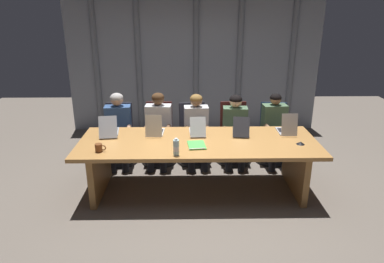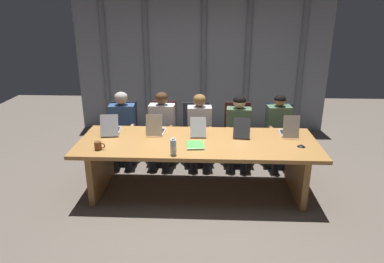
# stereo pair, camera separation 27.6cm
# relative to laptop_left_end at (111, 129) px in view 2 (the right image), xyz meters

# --- Properties ---
(ground_plane) EXTENTS (10.70, 10.70, 0.00)m
(ground_plane) POSITION_rel_laptop_left_end_xyz_m (1.25, -0.29, -0.81)
(ground_plane) COLOR #6B6056
(conference_table) EXTENTS (3.21, 1.17, 0.75)m
(conference_table) POSITION_rel_laptop_left_end_xyz_m (1.25, -0.29, -0.22)
(conference_table) COLOR #B77F42
(conference_table) RESTS_ON ground_plane
(curtain_backdrop) EXTENTS (5.00, 0.17, 2.85)m
(curtain_backdrop) POSITION_rel_laptop_left_end_xyz_m (1.25, 2.38, 0.62)
(curtain_backdrop) COLOR gray
(curtain_backdrop) RESTS_ON ground_plane
(laptop_left_end) EXTENTS (0.30, 0.48, 0.30)m
(laptop_left_end) POSITION_rel_laptop_left_end_xyz_m (0.00, 0.00, 0.00)
(laptop_left_end) COLOR #A8ADB7
(laptop_left_end) RESTS_ON conference_table
(laptop_left_mid) EXTENTS (0.25, 0.40, 0.32)m
(laptop_left_mid) POSITION_rel_laptop_left_end_xyz_m (0.65, -0.02, 0.00)
(laptop_left_mid) COLOR beige
(laptop_left_mid) RESTS_ON conference_table
(laptop_center) EXTENTS (0.23, 0.43, 0.28)m
(laptop_center) POSITION_rel_laptop_left_end_xyz_m (1.25, 0.01, -0.00)
(laptop_center) COLOR #BCBCC1
(laptop_center) RESTS_ON conference_table
(laptop_right_mid) EXTENTS (0.28, 0.46, 0.28)m
(laptop_right_mid) POSITION_rel_laptop_left_end_xyz_m (1.86, 0.00, -0.00)
(laptop_right_mid) COLOR #2D2D33
(laptop_right_mid) RESTS_ON conference_table
(laptop_right_end) EXTENTS (0.23, 0.40, 0.33)m
(laptop_right_end) POSITION_rel_laptop_left_end_xyz_m (2.51, -0.01, 0.00)
(laptop_right_end) COLOR #BCBCC1
(laptop_right_end) RESTS_ON conference_table
(office_chair_left_end) EXTENTS (0.60, 0.60, 0.95)m
(office_chair_left_end) POSITION_rel_laptop_left_end_xyz_m (-0.02, 0.77, -0.46)
(office_chair_left_end) COLOR #2D2D38
(office_chair_left_end) RESTS_ON ground_plane
(office_chair_left_mid) EXTENTS (0.60, 0.60, 0.97)m
(office_chair_left_mid) POSITION_rel_laptop_left_end_xyz_m (0.64, 0.77, -0.45)
(office_chair_left_mid) COLOR #511E19
(office_chair_left_mid) RESTS_ON ground_plane
(office_chair_center) EXTENTS (0.60, 0.61, 0.95)m
(office_chair_center) POSITION_rel_laptop_left_end_xyz_m (1.21, 0.77, -0.46)
(office_chair_center) COLOR #2D2D38
(office_chair_center) RESTS_ON ground_plane
(office_chair_right_mid) EXTENTS (0.60, 0.60, 0.96)m
(office_chair_right_mid) POSITION_rel_laptop_left_end_xyz_m (1.88, 0.77, -0.45)
(office_chair_right_mid) COLOR #511E19
(office_chair_right_mid) RESTS_ON ground_plane
(office_chair_right_end) EXTENTS (0.60, 0.60, 0.95)m
(office_chair_right_end) POSITION_rel_laptop_left_end_xyz_m (2.54, 0.77, -0.46)
(office_chair_right_end) COLOR navy
(office_chair_right_end) RESTS_ON ground_plane
(person_left_end) EXTENTS (0.45, 0.57, 1.18)m
(person_left_end) POSITION_rel_laptop_left_end_xyz_m (0.00, 0.62, -0.13)
(person_left_end) COLOR #335184
(person_left_end) RESTS_ON ground_plane
(person_left_mid) EXTENTS (0.44, 0.56, 1.18)m
(person_left_mid) POSITION_rel_laptop_left_end_xyz_m (0.64, 0.62, -0.14)
(person_left_mid) COLOR silver
(person_left_mid) RESTS_ON ground_plane
(person_center) EXTENTS (0.41, 0.56, 1.16)m
(person_center) POSITION_rel_laptop_left_end_xyz_m (1.26, 0.61, -0.15)
(person_center) COLOR silver
(person_center) RESTS_ON ground_plane
(person_right_mid) EXTENTS (0.42, 0.56, 1.14)m
(person_right_mid) POSITION_rel_laptop_left_end_xyz_m (1.87, 0.61, -0.16)
(person_right_mid) COLOR #4C6B4C
(person_right_mid) RESTS_ON ground_plane
(person_right_end) EXTENTS (0.42, 0.57, 1.16)m
(person_right_end) POSITION_rel_laptop_left_end_xyz_m (2.52, 0.61, -0.16)
(person_right_end) COLOR #4C6B4C
(person_right_end) RESTS_ON ground_plane
(water_bottle_primary) EXTENTS (0.08, 0.08, 0.22)m
(water_bottle_primary) POSITION_rel_laptop_left_end_xyz_m (0.97, -0.76, 0.04)
(water_bottle_primary) COLOR silver
(water_bottle_primary) RESTS_ON conference_table
(coffee_mug_near) EXTENTS (0.14, 0.09, 0.10)m
(coffee_mug_near) POSITION_rel_laptop_left_end_xyz_m (-0.00, -0.63, -0.01)
(coffee_mug_near) COLOR brown
(coffee_mug_near) RESTS_ON conference_table
(conference_mic_left_side) EXTENTS (0.11, 0.11, 0.03)m
(conference_mic_left_side) POSITION_rel_laptop_left_end_xyz_m (2.59, -0.43, -0.04)
(conference_mic_left_side) COLOR black
(conference_mic_left_side) RESTS_ON conference_table
(spiral_notepad) EXTENTS (0.25, 0.33, 0.03)m
(spiral_notepad) POSITION_rel_laptop_left_end_xyz_m (1.22, -0.46, -0.05)
(spiral_notepad) COLOR #4CB74C
(spiral_notepad) RESTS_ON conference_table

